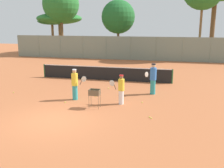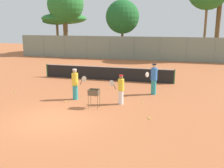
{
  "view_description": "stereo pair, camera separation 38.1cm",
  "coord_description": "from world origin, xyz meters",
  "px_view_note": "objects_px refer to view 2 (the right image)",
  "views": [
    {
      "loc": [
        5.28,
        -10.34,
        4.35
      ],
      "look_at": [
        1.89,
        3.63,
        1.0
      ],
      "focal_mm": 42.0,
      "sensor_mm": 36.0,
      "label": 1
    },
    {
      "loc": [
        5.65,
        -10.24,
        4.35
      ],
      "look_at": [
        1.89,
        3.63,
        1.0
      ],
      "focal_mm": 42.0,
      "sensor_mm": 36.0,
      "label": 2
    }
  ],
  "objects_px": {
    "player_yellow_shirt": "(121,89)",
    "player_white_outfit": "(75,84)",
    "ball_cart": "(94,94)",
    "player_red_cap": "(154,79)",
    "tennis_net": "(107,73)"
  },
  "relations": [
    {
      "from": "tennis_net",
      "to": "player_yellow_shirt",
      "type": "distance_m",
      "value": 6.32
    },
    {
      "from": "tennis_net",
      "to": "player_yellow_shirt",
      "type": "bearing_deg",
      "value": -66.64
    },
    {
      "from": "tennis_net",
      "to": "player_white_outfit",
      "type": "xyz_separation_m",
      "value": [
        -0.26,
        -5.57,
        0.37
      ]
    },
    {
      "from": "player_red_cap",
      "to": "ball_cart",
      "type": "height_order",
      "value": "player_red_cap"
    },
    {
      "from": "player_yellow_shirt",
      "to": "player_white_outfit",
      "type": "bearing_deg",
      "value": -3.3
    },
    {
      "from": "player_red_cap",
      "to": "ball_cart",
      "type": "distance_m",
      "value": 4.43
    },
    {
      "from": "ball_cart",
      "to": "player_red_cap",
      "type": "bearing_deg",
      "value": 52.04
    },
    {
      "from": "player_yellow_shirt",
      "to": "tennis_net",
      "type": "bearing_deg",
      "value": -65.31
    },
    {
      "from": "player_red_cap",
      "to": "player_yellow_shirt",
      "type": "bearing_deg",
      "value": 8.98
    },
    {
      "from": "player_red_cap",
      "to": "ball_cart",
      "type": "relative_size",
      "value": 1.93
    },
    {
      "from": "tennis_net",
      "to": "player_white_outfit",
      "type": "relative_size",
      "value": 5.8
    },
    {
      "from": "player_white_outfit",
      "to": "player_yellow_shirt",
      "type": "xyz_separation_m",
      "value": [
        2.76,
        -0.22,
        -0.08
      ]
    },
    {
      "from": "tennis_net",
      "to": "player_yellow_shirt",
      "type": "xyz_separation_m",
      "value": [
        2.5,
        -5.8,
        0.29
      ]
    },
    {
      "from": "player_white_outfit",
      "to": "ball_cart",
      "type": "height_order",
      "value": "player_white_outfit"
    },
    {
      "from": "player_white_outfit",
      "to": "ball_cart",
      "type": "bearing_deg",
      "value": -41.57
    }
  ]
}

